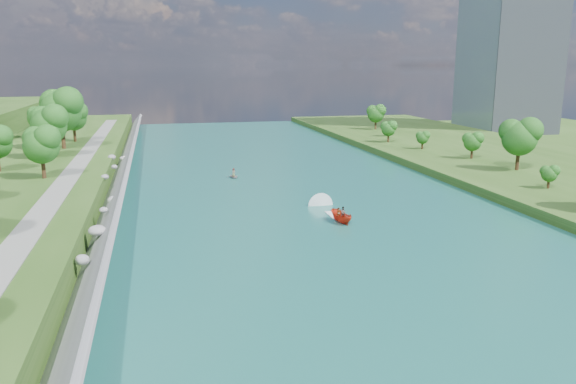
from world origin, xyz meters
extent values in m
plane|color=#2D5119|center=(0.00, 0.00, 0.00)|extent=(260.00, 260.00, 0.00)
cube|color=#175A54|center=(0.00, 20.00, 0.05)|extent=(55.00, 240.00, 0.10)
cube|color=slate|center=(-25.85, 20.00, 1.80)|extent=(3.54, 236.00, 4.05)
ellipsoid|color=gray|center=(-25.56, -14.45, 1.37)|extent=(1.18, 1.44, 0.70)
ellipsoid|color=gray|center=(-26.81, -4.71, 2.40)|extent=(1.30, 1.19, 1.00)
ellipsoid|color=gray|center=(-26.20, 3.23, 2.80)|extent=(1.79, 1.99, 1.07)
ellipsoid|color=gray|center=(-26.22, 11.62, 2.88)|extent=(0.99, 1.05, 0.70)
ellipsoid|color=gray|center=(-25.75, 20.27, 1.99)|extent=(1.54, 1.98, 1.09)
ellipsoid|color=gray|center=(-27.43, 29.53, 3.44)|extent=(1.15, 1.34, 0.74)
ellipsoid|color=gray|center=(-26.68, 38.84, 3.30)|extent=(0.97, 1.18, 0.74)
ellipsoid|color=gray|center=(-27.66, 47.90, 3.50)|extent=(1.36, 1.67, 0.96)
ellipsoid|color=gray|center=(-26.16, 56.76, 1.80)|extent=(1.60, 1.81, 0.96)
cube|color=gray|center=(-32.50, 20.00, 3.55)|extent=(3.00, 200.00, 0.10)
cube|color=gray|center=(82.50, 95.00, 30.00)|extent=(22.00, 22.00, 60.00)
ellipsoid|color=#155118|center=(-35.85, 30.25, 8.02)|extent=(5.43, 5.43, 9.04)
ellipsoid|color=#155118|center=(-37.93, 49.42, 9.00)|extent=(6.60, 6.60, 11.01)
ellipsoid|color=#155118|center=(-37.52, 61.17, 10.47)|extent=(8.36, 8.36, 13.93)
ellipsoid|color=#155118|center=(-36.76, 71.67, 8.49)|extent=(5.98, 5.98, 9.97)
ellipsoid|color=#155118|center=(-45.22, 79.96, 7.76)|extent=(5.11, 5.11, 8.52)
ellipsoid|color=#155118|center=(36.96, 15.41, 3.59)|extent=(2.50, 2.50, 4.17)
ellipsoid|color=#155118|center=(41.71, 29.78, 6.89)|extent=(6.47, 6.47, 10.79)
ellipsoid|color=#155118|center=(40.68, 42.84, 4.61)|extent=(3.73, 3.73, 6.22)
ellipsoid|color=#155118|center=(37.15, 57.05, 3.84)|extent=(2.81, 2.81, 4.68)
ellipsoid|color=#155118|center=(34.31, 69.24, 4.53)|extent=(3.63, 3.63, 6.05)
ellipsoid|color=#155118|center=(38.80, 80.19, 3.84)|extent=(2.81, 2.81, 4.68)
ellipsoid|color=#155118|center=(41.70, 95.66, 5.68)|extent=(5.02, 5.02, 8.36)
imported|color=red|center=(2.41, 9.49, 0.90)|extent=(2.35, 4.38, 1.60)
imported|color=#66605B|center=(2.01, 9.09, 1.29)|extent=(0.66, 0.48, 1.68)
imported|color=#66605B|center=(2.91, 9.99, 1.22)|extent=(0.78, 0.62, 1.54)
cube|color=white|center=(2.41, 12.49, 0.13)|extent=(0.90, 5.00, 0.06)
imported|color=gray|center=(-6.80, 41.27, 0.39)|extent=(2.24, 2.94, 0.57)
imported|color=#66605B|center=(-6.80, 41.27, 1.07)|extent=(0.82, 0.69, 1.44)
camera|label=1|loc=(-19.73, -55.45, 19.46)|focal=35.00mm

